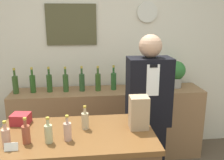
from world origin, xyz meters
TOP-DOWN VIEW (x-y plane):
  - back_wall at (-0.00, 2.00)m, footprint 5.20×0.09m
  - back_shelf at (0.10, 1.72)m, footprint 2.38×0.45m
  - shopkeeper at (0.43, 1.00)m, footprint 0.42×0.26m
  - potted_plant at (0.98, 1.75)m, footprint 0.24×0.24m
  - paper_bag at (0.23, 0.54)m, footprint 0.15×0.13m
  - price_card_left at (-0.69, 0.30)m, footprint 0.09×0.02m
  - gift_box at (-0.72, 0.72)m, footprint 0.16×0.15m
  - counter_bottle_0 at (-0.73, 0.35)m, footprint 0.06×0.06m
  - counter_bottle_1 at (-0.61, 0.39)m, footprint 0.06×0.06m
  - counter_bottle_2 at (-0.45, 0.38)m, footprint 0.06×0.06m
  - counter_bottle_3 at (-0.32, 0.40)m, footprint 0.06×0.06m
  - counter_bottle_4 at (-0.19, 0.57)m, footprint 0.06×0.06m
  - shelf_bottle_0 at (-1.01, 1.71)m, footprint 0.07×0.07m
  - shelf_bottle_1 at (-0.81, 1.73)m, footprint 0.07×0.07m
  - shelf_bottle_2 at (-0.62, 1.73)m, footprint 0.07×0.07m
  - shelf_bottle_3 at (-0.42, 1.72)m, footprint 0.07×0.07m
  - shelf_bottle_4 at (-0.22, 1.72)m, footprint 0.07×0.07m
  - shelf_bottle_5 at (-0.03, 1.71)m, footprint 0.07×0.07m
  - shelf_bottle_6 at (0.17, 1.74)m, footprint 0.07×0.07m
  - shelf_bottle_7 at (0.37, 1.71)m, footprint 0.07×0.07m
  - shelf_bottle_8 at (0.56, 1.73)m, footprint 0.07×0.07m
  - shelf_bottle_9 at (0.76, 1.71)m, footprint 0.07×0.07m

SIDE VIEW (x-z plane):
  - back_shelf at x=0.10m, z-range 0.00..0.91m
  - shopkeeper at x=0.43m, z-range 0.00..1.65m
  - price_card_left at x=-0.69m, z-range 0.95..1.00m
  - gift_box at x=-0.72m, z-range 0.95..1.04m
  - counter_bottle_0 at x=-0.73m, z-range 0.92..1.12m
  - counter_bottle_1 at x=-0.61m, z-range 0.92..1.12m
  - counter_bottle_2 at x=-0.45m, z-range 0.92..1.12m
  - counter_bottle_3 at x=-0.32m, z-range 0.92..1.12m
  - counter_bottle_4 at x=-0.19m, z-range 0.92..1.12m
  - shelf_bottle_0 at x=-1.01m, z-range 0.87..1.18m
  - shelf_bottle_1 at x=-0.81m, z-range 0.87..1.18m
  - shelf_bottle_2 at x=-0.62m, z-range 0.87..1.18m
  - shelf_bottle_3 at x=-0.42m, z-range 0.87..1.18m
  - shelf_bottle_4 at x=-0.22m, z-range 0.87..1.18m
  - shelf_bottle_5 at x=-0.03m, z-range 0.87..1.18m
  - shelf_bottle_6 at x=0.17m, z-range 0.87..1.18m
  - shelf_bottle_7 at x=0.37m, z-range 0.87..1.18m
  - shelf_bottle_8 at x=0.56m, z-range 0.87..1.18m
  - shelf_bottle_9 at x=0.76m, z-range 0.87..1.18m
  - paper_bag at x=0.23m, z-range 0.95..1.21m
  - potted_plant at x=0.98m, z-range 0.93..1.27m
  - back_wall at x=0.00m, z-range 0.00..2.70m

